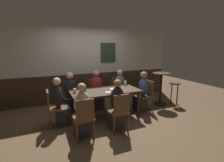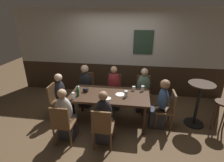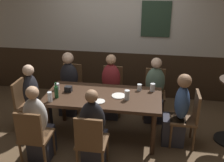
{
  "view_description": "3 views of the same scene",
  "coord_description": "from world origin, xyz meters",
  "px_view_note": "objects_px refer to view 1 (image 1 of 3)",
  "views": [
    {
      "loc": [
        -1.5,
        -3.88,
        1.87
      ],
      "look_at": [
        0.16,
        -0.08,
        0.99
      ],
      "focal_mm": 26.11,
      "sensor_mm": 36.0,
      "label": 1
    },
    {
      "loc": [
        0.55,
        -3.43,
        2.52
      ],
      "look_at": [
        0.06,
        -0.05,
        1.09
      ],
      "focal_mm": 27.3,
      "sensor_mm": 36.0,
      "label": 2
    },
    {
      "loc": [
        0.74,
        -3.64,
        2.55
      ],
      "look_at": [
        0.13,
        0.07,
        0.96
      ],
      "focal_mm": 42.58,
      "sensor_mm": 36.0,
      "label": 3
    }
  ],
  "objects_px": {
    "plate_white_large": "(114,89)",
    "person_head_west": "(60,105)",
    "highball_clear": "(119,85)",
    "side_bar_table": "(161,86)",
    "beer_glass_half": "(120,87)",
    "person_mid_far": "(97,93)",
    "dining_table": "(105,93)",
    "chair_mid_near": "(119,110)",
    "pint_glass_amber": "(80,94)",
    "pint_glass_pale": "(125,84)",
    "chair_head_east": "(146,94)",
    "plate_white_small": "(108,92)",
    "chair_mid_far": "(95,91)",
    "chair_head_west": "(53,106)",
    "chair_left_far": "(70,94)",
    "person_left_near": "(82,114)",
    "condiment_caddy": "(83,91)",
    "person_head_east": "(142,94)",
    "person_left_far": "(71,95)",
    "chair_left_near": "(84,116)",
    "chair_right_far": "(118,89)",
    "tumbler_short": "(75,91)",
    "bar_stool": "(175,87)",
    "person_mid_near": "(116,108)",
    "beer_bottle_green": "(81,91)"
  },
  "relations": [
    {
      "from": "person_left_near",
      "to": "plate_white_large",
      "type": "height_order",
      "value": "person_left_near"
    },
    {
      "from": "beer_bottle_green",
      "to": "pint_glass_pale",
      "type": "bearing_deg",
      "value": 18.31
    },
    {
      "from": "person_head_east",
      "to": "tumbler_short",
      "type": "relative_size",
      "value": 11.15
    },
    {
      "from": "dining_table",
      "to": "chair_mid_near",
      "type": "height_order",
      "value": "chair_mid_near"
    },
    {
      "from": "plate_white_small",
      "to": "condiment_caddy",
      "type": "relative_size",
      "value": 1.48
    },
    {
      "from": "beer_glass_half",
      "to": "person_mid_far",
      "type": "bearing_deg",
      "value": 116.13
    },
    {
      "from": "chair_left_far",
      "to": "person_left_near",
      "type": "height_order",
      "value": "person_left_near"
    },
    {
      "from": "chair_mid_near",
      "to": "chair_right_far",
      "type": "xyz_separation_m",
      "value": [
        0.79,
        1.71,
        0.0
      ]
    },
    {
      "from": "dining_table",
      "to": "chair_mid_near",
      "type": "bearing_deg",
      "value": -90.0
    },
    {
      "from": "chair_left_far",
      "to": "plate_white_large",
      "type": "xyz_separation_m",
      "value": [
        1.03,
        -0.85,
        0.25
      ]
    },
    {
      "from": "person_mid_near",
      "to": "condiment_caddy",
      "type": "relative_size",
      "value": 10.62
    },
    {
      "from": "person_left_near",
      "to": "pint_glass_amber",
      "type": "relative_size",
      "value": 7.82
    },
    {
      "from": "pint_glass_pale",
      "to": "plate_white_small",
      "type": "xyz_separation_m",
      "value": [
        -0.76,
        -0.5,
        -0.05
      ]
    },
    {
      "from": "chair_left_far",
      "to": "person_head_west",
      "type": "relative_size",
      "value": 0.75
    },
    {
      "from": "chair_head_east",
      "to": "pint_glass_amber",
      "type": "xyz_separation_m",
      "value": [
        -2.05,
        -0.33,
        0.31
      ]
    },
    {
      "from": "dining_table",
      "to": "person_head_east",
      "type": "distance_m",
      "value": 1.17
    },
    {
      "from": "chair_left_near",
      "to": "chair_right_far",
      "type": "bearing_deg",
      "value": 47.19
    },
    {
      "from": "pint_glass_amber",
      "to": "pint_glass_pale",
      "type": "height_order",
      "value": "pint_glass_amber"
    },
    {
      "from": "person_left_far",
      "to": "condiment_caddy",
      "type": "height_order",
      "value": "person_left_far"
    },
    {
      "from": "chair_mid_near",
      "to": "plate_white_large",
      "type": "distance_m",
      "value": 0.93
    },
    {
      "from": "person_left_near",
      "to": "person_head_east",
      "type": "bearing_deg",
      "value": 19.59
    },
    {
      "from": "chair_left_near",
      "to": "beer_bottle_green",
      "type": "height_order",
      "value": "beer_bottle_green"
    },
    {
      "from": "person_head_west",
      "to": "pint_glass_amber",
      "type": "bearing_deg",
      "value": -38.23
    },
    {
      "from": "condiment_caddy",
      "to": "person_head_east",
      "type": "bearing_deg",
      "value": -1.43
    },
    {
      "from": "chair_mid_far",
      "to": "chair_head_west",
      "type": "relative_size",
      "value": 1.0
    },
    {
      "from": "person_left_far",
      "to": "beer_glass_half",
      "type": "relative_size",
      "value": 7.84
    },
    {
      "from": "person_head_west",
      "to": "beer_glass_half",
      "type": "bearing_deg",
      "value": -3.14
    },
    {
      "from": "tumbler_short",
      "to": "bar_stool",
      "type": "bearing_deg",
      "value": -1.01
    },
    {
      "from": "highball_clear",
      "to": "plate_white_large",
      "type": "distance_m",
      "value": 0.4
    },
    {
      "from": "highball_clear",
      "to": "side_bar_table",
      "type": "distance_m",
      "value": 1.47
    },
    {
      "from": "person_left_far",
      "to": "highball_clear",
      "type": "distance_m",
      "value": 1.43
    },
    {
      "from": "person_mid_near",
      "to": "beer_glass_half",
      "type": "xyz_separation_m",
      "value": [
        0.38,
        0.61,
        0.32
      ]
    },
    {
      "from": "condiment_caddy",
      "to": "side_bar_table",
      "type": "xyz_separation_m",
      "value": [
        2.58,
        0.14,
        -0.17
      ]
    },
    {
      "from": "beer_glass_half",
      "to": "chair_mid_near",
      "type": "bearing_deg",
      "value": -116.32
    },
    {
      "from": "chair_left_near",
      "to": "pint_glass_amber",
      "type": "bearing_deg",
      "value": 84.12
    },
    {
      "from": "highball_clear",
      "to": "side_bar_table",
      "type": "bearing_deg",
      "value": -3.67
    },
    {
      "from": "highball_clear",
      "to": "beer_glass_half",
      "type": "distance_m",
      "value": 0.39
    },
    {
      "from": "chair_left_far",
      "to": "person_mid_near",
      "type": "bearing_deg",
      "value": -62.91
    },
    {
      "from": "chair_head_west",
      "to": "chair_left_far",
      "type": "bearing_deg",
      "value": 58.5
    },
    {
      "from": "beer_bottle_green",
      "to": "person_mid_near",
      "type": "bearing_deg",
      "value": -36.01
    },
    {
      "from": "person_head_east",
      "to": "beer_bottle_green",
      "type": "xyz_separation_m",
      "value": [
        -1.84,
        -0.2,
        0.34
      ]
    },
    {
      "from": "condiment_caddy",
      "to": "side_bar_table",
      "type": "distance_m",
      "value": 2.59
    },
    {
      "from": "chair_mid_near",
      "to": "tumbler_short",
      "type": "xyz_separation_m",
      "value": [
        -0.78,
        0.94,
        0.29
      ]
    },
    {
      "from": "person_mid_near",
      "to": "tumbler_short",
      "type": "height_order",
      "value": "person_mid_near"
    },
    {
      "from": "person_head_east",
      "to": "side_bar_table",
      "type": "bearing_deg",
      "value": 12.12
    },
    {
      "from": "plate_white_large",
      "to": "chair_head_east",
      "type": "bearing_deg",
      "value": -0.35
    },
    {
      "from": "chair_mid_far",
      "to": "person_left_far",
      "type": "height_order",
      "value": "person_left_far"
    },
    {
      "from": "pint_glass_pale",
      "to": "tumbler_short",
      "type": "bearing_deg",
      "value": -172.94
    },
    {
      "from": "chair_head_west",
      "to": "highball_clear",
      "type": "xyz_separation_m",
      "value": [
        1.86,
        0.28,
        0.29
      ]
    },
    {
      "from": "plate_white_large",
      "to": "person_head_west",
      "type": "bearing_deg",
      "value": -179.73
    }
  ]
}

